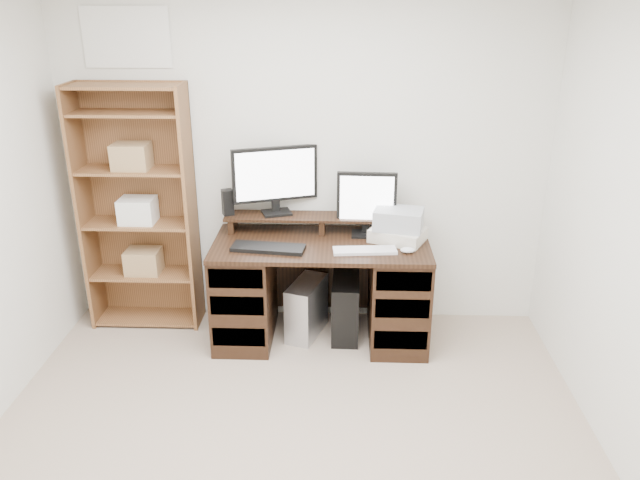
# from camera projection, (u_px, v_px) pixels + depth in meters

# --- Properties ---
(room) EXTENTS (3.54, 4.04, 2.54)m
(room) POSITION_uv_depth(u_px,v_px,m) (275.00, 278.00, 2.63)
(room) COLOR tan
(room) RESTS_ON ground
(desk) EXTENTS (1.50, 0.70, 0.75)m
(desk) POSITION_uv_depth(u_px,v_px,m) (321.00, 289.00, 4.46)
(desk) COLOR black
(desk) RESTS_ON ground
(riser_shelf) EXTENTS (1.40, 0.22, 0.12)m
(riser_shelf) POSITION_uv_depth(u_px,v_px,m) (322.00, 219.00, 4.49)
(riser_shelf) COLOR black
(riser_shelf) RESTS_ON desk
(monitor_wide) EXTENTS (0.59, 0.25, 0.49)m
(monitor_wide) POSITION_uv_depth(u_px,v_px,m) (275.00, 177.00, 4.43)
(monitor_wide) COLOR black
(monitor_wide) RESTS_ON riser_shelf
(monitor_small) EXTENTS (0.42, 0.16, 0.46)m
(monitor_small) POSITION_uv_depth(u_px,v_px,m) (367.00, 201.00, 4.37)
(monitor_small) COLOR black
(monitor_small) RESTS_ON desk
(speaker) EXTENTS (0.10, 0.10, 0.19)m
(speaker) POSITION_uv_depth(u_px,v_px,m) (228.00, 202.00, 4.46)
(speaker) COLOR black
(speaker) RESTS_ON riser_shelf
(keyboard_black) EXTENTS (0.51, 0.22, 0.03)m
(keyboard_black) POSITION_uv_depth(u_px,v_px,m) (268.00, 248.00, 4.19)
(keyboard_black) COLOR black
(keyboard_black) RESTS_ON desk
(keyboard_white) EXTENTS (0.43, 0.16, 0.02)m
(keyboard_white) POSITION_uv_depth(u_px,v_px,m) (365.00, 250.00, 4.16)
(keyboard_white) COLOR silver
(keyboard_white) RESTS_ON desk
(mouse) EXTENTS (0.11, 0.08, 0.04)m
(mouse) POSITION_uv_depth(u_px,v_px,m) (408.00, 250.00, 4.14)
(mouse) COLOR silver
(mouse) RESTS_ON desk
(printer) EXTENTS (0.43, 0.39, 0.09)m
(printer) POSITION_uv_depth(u_px,v_px,m) (398.00, 235.00, 4.34)
(printer) COLOR beige
(printer) RESTS_ON desk
(basket) EXTENTS (0.37, 0.30, 0.14)m
(basket) POSITION_uv_depth(u_px,v_px,m) (399.00, 219.00, 4.29)
(basket) COLOR #A3A7AE
(basket) RESTS_ON printer
(tower_silver) EXTENTS (0.31, 0.45, 0.42)m
(tower_silver) POSITION_uv_depth(u_px,v_px,m) (307.00, 308.00, 4.57)
(tower_silver) COLOR #B9BBC0
(tower_silver) RESTS_ON ground
(tower_black) EXTENTS (0.20, 0.45, 0.45)m
(tower_black) POSITION_uv_depth(u_px,v_px,m) (346.00, 307.00, 4.56)
(tower_black) COLOR black
(tower_black) RESTS_ON ground
(bookshelf) EXTENTS (0.80, 0.30, 1.80)m
(bookshelf) POSITION_uv_depth(u_px,v_px,m) (139.00, 207.00, 4.51)
(bookshelf) COLOR brown
(bookshelf) RESTS_ON ground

